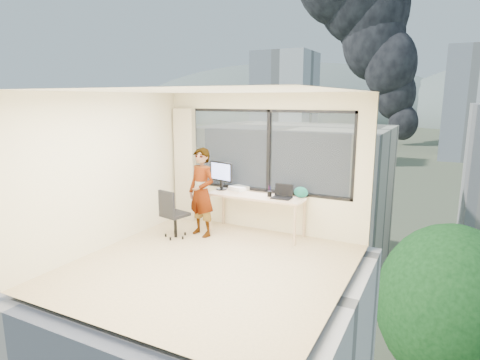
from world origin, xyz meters
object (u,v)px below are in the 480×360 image
Objects in this scene: chair at (175,213)px; game_console at (239,188)px; desk at (256,214)px; person at (202,192)px; monitor at (221,175)px; handbag at (301,192)px; laptop at (282,192)px.

game_console is at bearing 66.41° from chair.
desk is 0.66m from game_console.
desk is 1.11× the size of person.
chair is (-1.23, -0.84, 0.08)m from desk.
monitor reaches higher than chair.
handbag is (1.66, 0.69, 0.04)m from person.
desk is at bearing 175.34° from laptop.
chair is at bearing -124.15° from person.
desk is at bearing -176.39° from handbag.
game_console reaches higher than desk.
handbag is at bearing 36.89° from person.
game_console is at bearing 75.60° from person.
monitor is at bearing 172.56° from desk.
handbag is at bearing 39.14° from chair.
monitor is at bearing 173.19° from laptop.
person is (-0.86, -0.52, 0.44)m from desk.
handbag reaches higher than desk.
person reaches higher than chair.
desk is 1.10m from person.
person reaches higher than game_console.
person is at bearing -82.17° from monitor.
game_console is (0.40, 0.72, -0.03)m from person.
laptop is (1.31, -0.14, -0.17)m from monitor.
chair is 1.96m from laptop.
game_console is (0.33, 0.10, -0.24)m from monitor.
person is 1.46m from laptop.
laptop is at bearing 5.01° from game_console.
person is 0.66m from monitor.
game_console is 0.88× the size of laptop.
handbag reaches higher than game_console.
monitor is at bearing 78.06° from chair.
monitor is at bearing -144.87° from game_console.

